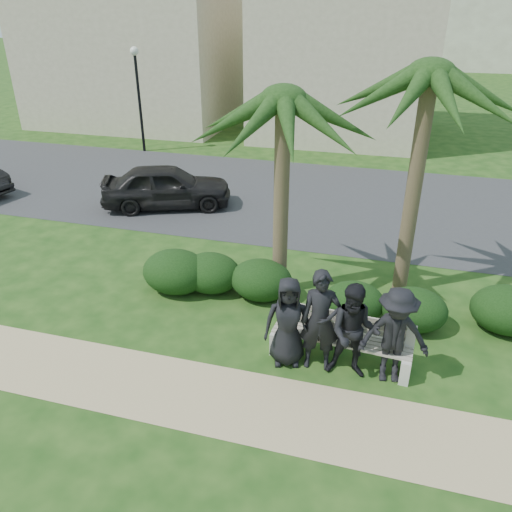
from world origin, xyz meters
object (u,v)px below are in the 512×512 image
object	(u,v)px
street_lamp	(137,81)
man_d	(395,336)
man_a	(288,322)
palm_left	(284,101)
palm_right	(431,76)
man_b	(320,321)
man_c	(354,332)
park_bench	(341,342)
car_a	(167,186)

from	to	relation	value
street_lamp	man_d	world-z (taller)	street_lamp
man_a	palm_left	world-z (taller)	palm_left
palm_left	street_lamp	bearing A→B (deg)	130.23
palm_left	man_d	bearing A→B (deg)	-43.67
street_lamp	man_a	world-z (taller)	street_lamp
palm_left	palm_right	xyz separation A→B (m)	(2.63, 0.80, 0.45)
man_b	man_c	world-z (taller)	man_b
palm_left	man_a	bearing A→B (deg)	-73.48
man_a	palm_left	bearing A→B (deg)	92.88
park_bench	man_b	size ratio (longest dim) A/B	1.33
man_a	park_bench	bearing A→B (deg)	3.77
park_bench	man_a	world-z (taller)	man_a
park_bench	man_d	world-z (taller)	man_d
park_bench	man_a	bearing A→B (deg)	-157.99
man_c	man_d	xyz separation A→B (m)	(0.66, 0.06, 0.01)
street_lamp	man_d	distance (m)	16.82
man_b	man_d	distance (m)	1.25
man_c	man_b	bearing A→B (deg)	169.98
car_a	park_bench	bearing A→B (deg)	-156.51
park_bench	palm_right	distance (m)	5.24
street_lamp	park_bench	xyz separation A→B (m)	(10.18, -12.22, -2.55)
street_lamp	palm_right	bearing A→B (deg)	-39.76
car_a	palm_left	bearing A→B (deg)	-153.25
man_b	man_d	size ratio (longest dim) A/B	1.07
man_b	palm_left	bearing A→B (deg)	110.40
street_lamp	car_a	size ratio (longest dim) A/B	1.07
man_d	car_a	size ratio (longest dim) A/B	0.45
man_b	palm_right	distance (m)	5.05
street_lamp	man_b	size ratio (longest dim) A/B	2.25
man_a	palm_right	world-z (taller)	palm_right
man_b	palm_right	xyz separation A→B (m)	(1.35, 3.20, 3.66)
man_b	man_d	bearing A→B (deg)	-8.61
park_bench	car_a	world-z (taller)	car_a
park_bench	man_c	distance (m)	0.64
street_lamp	palm_left	distance (m)	13.28
street_lamp	man_b	distance (m)	16.01
park_bench	palm_left	xyz separation A→B (m)	(-1.64, 2.13, 3.78)
palm_right	man_c	bearing A→B (deg)	-103.11
man_a	car_a	bearing A→B (deg)	115.68
man_b	palm_left	distance (m)	4.21
man_a	man_d	world-z (taller)	man_d
street_lamp	palm_right	size ratio (longest dim) A/B	0.77
man_c	palm_right	distance (m)	5.02
park_bench	palm_left	bearing A→B (deg)	132.17
man_a	car_a	distance (m)	8.46
man_c	car_a	world-z (taller)	man_c
man_b	car_a	xyz separation A→B (m)	(-5.92, 6.52, -0.27)
man_b	palm_left	world-z (taller)	palm_left
man_d	palm_right	size ratio (longest dim) A/B	0.32
man_a	palm_right	distance (m)	5.31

